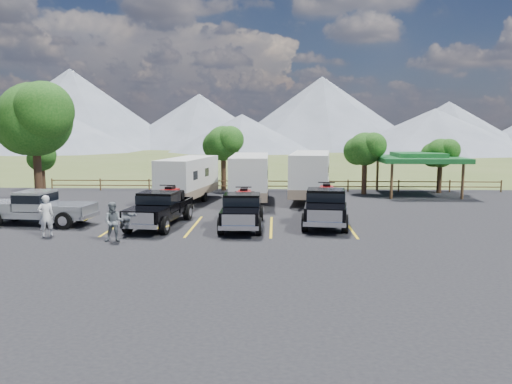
{
  "coord_description": "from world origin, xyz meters",
  "views": [
    {
      "loc": [
        2.19,
        -21.2,
        5.09
      ],
      "look_at": [
        1.15,
        5.85,
        1.6
      ],
      "focal_mm": 35.0,
      "sensor_mm": 36.0,
      "label": 1
    }
  ],
  "objects_px": {
    "rig_left": "(160,207)",
    "person_a": "(46,216)",
    "rig_center": "(242,209)",
    "person_b": "(114,222)",
    "trailer_left": "(188,179)",
    "pickup_silver": "(39,207)",
    "pavilion": "(418,158)",
    "trailer_right": "(311,175)",
    "tree_big_nw": "(34,119)",
    "rig_right": "(326,205)",
    "trailer_center": "(250,178)"
  },
  "relations": [
    {
      "from": "pavilion",
      "to": "rig_center",
      "type": "bearing_deg",
      "value": -133.62
    },
    {
      "from": "tree_big_nw",
      "to": "person_b",
      "type": "distance_m",
      "value": 12.42
    },
    {
      "from": "rig_center",
      "to": "trailer_center",
      "type": "bearing_deg",
      "value": 89.9
    },
    {
      "from": "rig_right",
      "to": "trailer_left",
      "type": "height_order",
      "value": "trailer_left"
    },
    {
      "from": "rig_left",
      "to": "person_b",
      "type": "relative_size",
      "value": 3.46
    },
    {
      "from": "tree_big_nw",
      "to": "person_a",
      "type": "height_order",
      "value": "tree_big_nw"
    },
    {
      "from": "pavilion",
      "to": "tree_big_nw",
      "type": "bearing_deg",
      "value": -162.66
    },
    {
      "from": "rig_center",
      "to": "person_a",
      "type": "relative_size",
      "value": 3.01
    },
    {
      "from": "tree_big_nw",
      "to": "rig_left",
      "type": "distance_m",
      "value": 11.09
    },
    {
      "from": "rig_center",
      "to": "trailer_left",
      "type": "bearing_deg",
      "value": 116.28
    },
    {
      "from": "trailer_center",
      "to": "person_b",
      "type": "height_order",
      "value": "trailer_center"
    },
    {
      "from": "rig_center",
      "to": "person_a",
      "type": "height_order",
      "value": "rig_center"
    },
    {
      "from": "pavilion",
      "to": "trailer_center",
      "type": "relative_size",
      "value": 0.67
    },
    {
      "from": "pavilion",
      "to": "pickup_silver",
      "type": "height_order",
      "value": "pavilion"
    },
    {
      "from": "rig_left",
      "to": "pickup_silver",
      "type": "xyz_separation_m",
      "value": [
        -6.42,
        -0.0,
        -0.04
      ]
    },
    {
      "from": "trailer_right",
      "to": "trailer_left",
      "type": "bearing_deg",
      "value": -165.96
    },
    {
      "from": "pickup_silver",
      "to": "person_a",
      "type": "relative_size",
      "value": 3.13
    },
    {
      "from": "pavilion",
      "to": "rig_center",
      "type": "relative_size",
      "value": 1.06
    },
    {
      "from": "trailer_right",
      "to": "person_a",
      "type": "xyz_separation_m",
      "value": [
        -13.16,
        -12.18,
        -0.78
      ]
    },
    {
      "from": "pavilion",
      "to": "trailer_left",
      "type": "bearing_deg",
      "value": -164.72
    },
    {
      "from": "rig_left",
      "to": "pickup_silver",
      "type": "distance_m",
      "value": 6.42
    },
    {
      "from": "rig_center",
      "to": "person_b",
      "type": "bearing_deg",
      "value": -147.45
    },
    {
      "from": "rig_left",
      "to": "trailer_right",
      "type": "xyz_separation_m",
      "value": [
        8.4,
        9.44,
        0.78
      ]
    },
    {
      "from": "rig_center",
      "to": "trailer_center",
      "type": "relative_size",
      "value": 0.63
    },
    {
      "from": "pavilion",
      "to": "trailer_left",
      "type": "xyz_separation_m",
      "value": [
        -16.75,
        -4.58,
        -1.17
      ]
    },
    {
      "from": "rig_right",
      "to": "trailer_center",
      "type": "relative_size",
      "value": 0.7
    },
    {
      "from": "tree_big_nw",
      "to": "pavilion",
      "type": "xyz_separation_m",
      "value": [
        25.55,
        7.97,
        -2.81
      ]
    },
    {
      "from": "pickup_silver",
      "to": "trailer_center",
      "type": "bearing_deg",
      "value": 132.88
    },
    {
      "from": "rig_right",
      "to": "trailer_right",
      "type": "xyz_separation_m",
      "value": [
        -0.21,
        8.62,
        0.74
      ]
    },
    {
      "from": "rig_center",
      "to": "person_a",
      "type": "distance_m",
      "value": 9.38
    },
    {
      "from": "rig_left",
      "to": "person_a",
      "type": "height_order",
      "value": "rig_left"
    },
    {
      "from": "tree_big_nw",
      "to": "trailer_center",
      "type": "bearing_deg",
      "value": 14.01
    },
    {
      "from": "pickup_silver",
      "to": "tree_big_nw",
      "type": "bearing_deg",
      "value": -149.08
    },
    {
      "from": "pavilion",
      "to": "pickup_silver",
      "type": "distance_m",
      "value": 26.59
    },
    {
      "from": "rig_center",
      "to": "trailer_right",
      "type": "distance_m",
      "value": 10.49
    },
    {
      "from": "person_a",
      "to": "person_b",
      "type": "height_order",
      "value": "person_a"
    },
    {
      "from": "pickup_silver",
      "to": "person_a",
      "type": "xyz_separation_m",
      "value": [
        1.67,
        -2.75,
        0.05
      ]
    },
    {
      "from": "rig_right",
      "to": "person_b",
      "type": "distance_m",
      "value": 10.85
    },
    {
      "from": "tree_big_nw",
      "to": "trailer_right",
      "type": "xyz_separation_m",
      "value": [
        17.2,
        4.48,
        -3.81
      ]
    },
    {
      "from": "rig_left",
      "to": "trailer_center",
      "type": "height_order",
      "value": "trailer_center"
    },
    {
      "from": "person_a",
      "to": "tree_big_nw",
      "type": "bearing_deg",
      "value": -96.71
    },
    {
      "from": "pickup_silver",
      "to": "person_b",
      "type": "height_order",
      "value": "person_b"
    },
    {
      "from": "person_a",
      "to": "trailer_right",
      "type": "bearing_deg",
      "value": -171.63
    },
    {
      "from": "trailer_left",
      "to": "pickup_silver",
      "type": "bearing_deg",
      "value": -117.96
    },
    {
      "from": "rig_right",
      "to": "pickup_silver",
      "type": "xyz_separation_m",
      "value": [
        -15.04,
        -0.81,
        -0.08
      ]
    },
    {
      "from": "rig_right",
      "to": "pavilion",
      "type": "bearing_deg",
      "value": 62.89
    },
    {
      "from": "rig_left",
      "to": "person_b",
      "type": "xyz_separation_m",
      "value": [
        -1.23,
        -3.72,
        -0.07
      ]
    },
    {
      "from": "rig_left",
      "to": "trailer_left",
      "type": "height_order",
      "value": "trailer_left"
    },
    {
      "from": "tree_big_nw",
      "to": "rig_center",
      "type": "distance_m",
      "value": 14.77
    },
    {
      "from": "trailer_left",
      "to": "trailer_center",
      "type": "bearing_deg",
      "value": 7.65
    }
  ]
}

